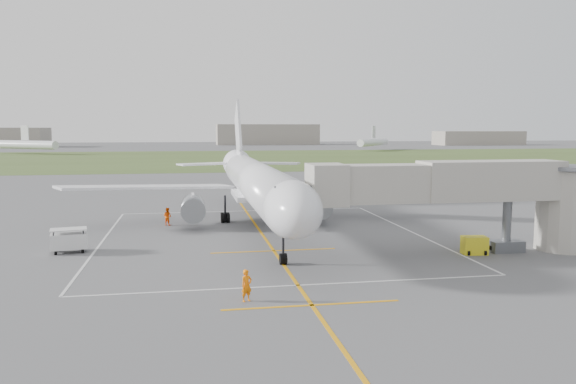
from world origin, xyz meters
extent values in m
plane|color=#4F4F51|center=(0.00, 0.00, 0.00)|extent=(700.00, 700.00, 0.00)
cube|color=#415424|center=(0.00, 130.00, 0.01)|extent=(700.00, 120.00, 0.02)
cube|color=orange|center=(0.00, -5.00, 0.01)|extent=(0.25, 60.00, 0.01)
cube|color=orange|center=(0.00, -24.00, 0.01)|extent=(10.00, 0.25, 0.01)
cube|color=orange|center=(0.00, -10.00, 0.01)|extent=(10.00, 0.25, 0.01)
cube|color=silver|center=(0.00, 12.00, 0.01)|extent=(28.00, 0.20, 0.01)
cube|color=silver|center=(0.00, -20.00, 0.01)|extent=(28.00, 0.20, 0.01)
cube|color=silver|center=(-14.00, -4.00, 0.01)|extent=(0.20, 32.00, 0.01)
cube|color=silver|center=(14.00, -4.00, 0.01)|extent=(0.20, 32.00, 0.01)
cylinder|color=white|center=(0.00, 0.00, 4.50)|extent=(3.80, 36.00, 3.80)
ellipsoid|color=white|center=(0.00, -18.00, 4.50)|extent=(3.80, 7.22, 3.80)
cube|color=black|center=(0.00, -18.90, 5.55)|extent=(2.40, 1.60, 0.99)
cone|color=white|center=(0.00, 20.50, 4.90)|extent=(3.80, 6.00, 3.80)
cube|color=white|center=(10.50, 6.00, 3.65)|extent=(17.93, 11.24, 1.23)
cube|color=white|center=(-10.50, 6.00, 3.65)|extent=(17.93, 11.24, 1.23)
cube|color=white|center=(0.00, 3.00, 2.95)|extent=(4.20, 8.00, 0.50)
cube|color=white|center=(0.00, 21.20, 9.20)|extent=(0.30, 7.89, 8.65)
cube|color=white|center=(0.00, 19.00, 6.20)|extent=(0.35, 5.00, 1.20)
cube|color=white|center=(4.20, 20.20, 5.10)|extent=(7.85, 5.03, 0.20)
cube|color=white|center=(-4.20, 20.20, 5.10)|extent=(7.85, 5.03, 0.20)
cylinder|color=gray|center=(6.20, 2.50, 1.90)|extent=(2.30, 4.20, 2.30)
cube|color=white|center=(6.20, 2.20, 2.70)|extent=(0.25, 2.40, 1.20)
cylinder|color=gray|center=(-6.20, 2.50, 1.90)|extent=(2.30, 4.20, 2.30)
cube|color=white|center=(-6.20, 2.20, 2.70)|extent=(0.25, 2.40, 1.20)
cylinder|color=black|center=(0.00, -14.50, 1.30)|extent=(0.18, 0.18, 2.60)
cylinder|color=black|center=(-0.11, -14.50, 0.40)|extent=(0.28, 0.80, 0.80)
cylinder|color=black|center=(0.11, -14.50, 0.40)|extent=(0.28, 0.80, 0.80)
cylinder|color=black|center=(2.90, 4.50, 1.40)|extent=(0.22, 0.22, 2.80)
cylinder|color=black|center=(2.62, 4.15, 0.48)|extent=(0.32, 0.96, 0.96)
cylinder|color=black|center=(3.18, 4.15, 0.48)|extent=(0.32, 0.96, 0.96)
cylinder|color=black|center=(2.62, 4.85, 0.48)|extent=(0.32, 0.96, 0.96)
cylinder|color=black|center=(3.18, 4.85, 0.48)|extent=(0.32, 0.96, 0.96)
cylinder|color=black|center=(-2.90, 4.50, 1.40)|extent=(0.22, 0.22, 2.80)
cylinder|color=black|center=(-3.18, 4.15, 0.48)|extent=(0.32, 0.96, 0.96)
cylinder|color=black|center=(-2.62, 4.15, 0.48)|extent=(0.32, 0.96, 0.96)
cylinder|color=black|center=(-3.18, 4.85, 0.48)|extent=(0.32, 0.96, 0.96)
cylinder|color=black|center=(-2.62, 4.85, 0.48)|extent=(0.32, 0.96, 0.96)
cube|color=#A29F93|center=(7.74, -13.50, 5.60)|extent=(11.09, 2.90, 2.80)
cube|color=#A29F93|center=(16.46, -13.50, 5.70)|extent=(11.09, 3.10, 3.00)
cube|color=#A29F93|center=(3.40, -13.50, 5.60)|extent=(2.60, 3.40, 3.00)
cylinder|color=slate|center=(18.00, -13.50, 2.10)|extent=(0.70, 0.70, 4.20)
cube|color=slate|center=(18.00, -13.50, 0.45)|extent=(2.60, 1.40, 0.90)
cylinder|color=#A29F93|center=(23.00, -13.50, 3.20)|extent=(4.40, 4.40, 6.40)
cylinder|color=slate|center=(23.00, -13.50, 6.60)|extent=(5.00, 5.00, 0.30)
cylinder|color=black|center=(17.00, -13.50, 0.35)|extent=(0.70, 0.30, 0.70)
cylinder|color=black|center=(19.00, -13.50, 0.35)|extent=(0.70, 0.30, 0.70)
cube|color=gold|center=(15.14, -13.82, 0.69)|extent=(1.98, 1.43, 1.38)
cylinder|color=black|center=(14.44, -14.24, 0.20)|extent=(0.24, 0.43, 0.41)
cylinder|color=black|center=(15.72, -14.40, 0.20)|extent=(0.24, 0.43, 0.41)
cube|color=silver|center=(-15.91, -7.71, 0.92)|extent=(2.96, 2.10, 1.19)
cube|color=silver|center=(-15.91, -7.71, 1.84)|extent=(2.96, 2.10, 0.09)
cylinder|color=black|center=(-16.85, -8.54, 1.14)|extent=(0.09, 0.09, 1.41)
cylinder|color=black|center=(-14.72, -8.14, 1.14)|extent=(0.09, 0.09, 1.41)
cylinder|color=black|center=(-17.09, -7.27, 1.14)|extent=(0.09, 0.09, 1.41)
cylinder|color=black|center=(-14.96, -6.87, 1.14)|extent=(0.09, 0.09, 1.41)
cylinder|color=black|center=(-16.75, -8.47, 0.22)|extent=(0.27, 0.46, 0.43)
cylinder|color=black|center=(-14.84, -8.11, 0.22)|extent=(0.27, 0.46, 0.43)
cylinder|color=black|center=(-16.97, -7.30, 0.22)|extent=(0.27, 0.46, 0.43)
cylinder|color=black|center=(-15.06, -6.94, 0.22)|extent=(0.27, 0.46, 0.43)
imported|color=orange|center=(-3.46, -22.64, 0.91)|extent=(0.79, 0.68, 1.82)
imported|color=#FA5607|center=(-8.74, 3.53, 0.90)|extent=(1.10, 1.05, 1.80)
cube|color=gray|center=(40.00, 280.00, 6.00)|extent=(60.00, 20.00, 12.00)
cube|color=gray|center=(160.00, 250.00, 4.00)|extent=(50.00, 18.00, 8.00)
cylinder|color=white|center=(-67.15, 173.10, 3.50)|extent=(27.63, 21.60, 3.20)
cube|color=white|center=(-67.15, 173.10, 8.00)|extent=(3.39, 2.62, 5.50)
cylinder|color=white|center=(74.32, 185.38, 3.50)|extent=(22.44, 27.03, 3.20)
cube|color=white|center=(74.32, 185.38, 8.00)|extent=(2.73, 3.32, 5.50)
camera|label=1|loc=(-6.53, -53.28, 9.70)|focal=35.00mm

